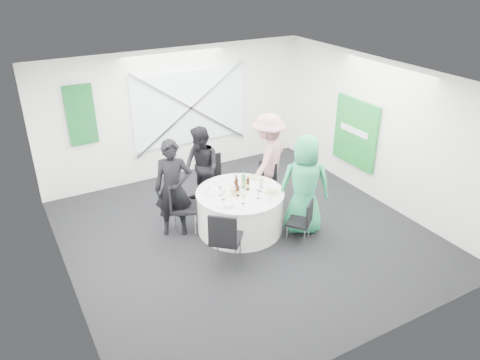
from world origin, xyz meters
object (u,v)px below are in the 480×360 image
chair_front_left (225,236)px  person_man_back (201,168)px  chair_back_left (178,203)px  chair_front_right (303,219)px  chair_back_right (265,182)px  person_woman_pink (268,159)px  green_water_bottle (244,182)px  banquet_table (240,211)px  person_man_back_left (173,188)px  person_woman_green (305,185)px  clear_water_bottle (233,190)px  chair_back (214,176)px

chair_front_left → person_man_back: 2.13m
chair_back_left → chair_front_right: chair_back_left is taller
chair_back_right → person_woman_pink: bearing=102.9°
chair_front_right → chair_front_left: bearing=-38.8°
person_man_back → green_water_bottle: 1.09m
banquet_table → person_woman_pink: bearing=34.2°
person_man_back_left → person_man_back: person_man_back_left is taller
person_man_back → person_woman_pink: size_ratio=0.89×
chair_back_left → person_woman_green: size_ratio=0.55×
chair_front_left → person_woman_pink: size_ratio=0.56×
green_water_bottle → person_woman_green: bearing=-39.1°
person_woman_green → chair_back_right: bearing=-55.1°
person_woman_pink → person_woman_green: 1.25m
person_woman_pink → clear_water_bottle: (-1.19, -0.74, -0.05)m
green_water_bottle → chair_front_right: bearing=-60.4°
person_man_back_left → person_man_back: (0.84, 0.66, -0.07)m
banquet_table → clear_water_bottle: (-0.17, -0.05, 0.49)m
chair_back → chair_front_right: chair_back is taller
chair_back_left → green_water_bottle: green_water_bottle is taller
chair_front_right → green_water_bottle: (-0.58, 1.03, 0.41)m
chair_front_right → banquet_table: bearing=-90.0°
chair_front_right → clear_water_bottle: clear_water_bottle is taller
person_man_back → clear_water_bottle: bearing=-8.6°
chair_front_right → green_water_bottle: 1.25m
person_man_back → person_woman_pink: person_woman_pink is taller
chair_back → person_woman_pink: bearing=-23.6°
chair_front_right → chair_back_right: bearing=-134.6°
clear_water_bottle → person_man_back: bearing=92.0°
chair_back_right → person_man_back_left: size_ratio=0.50×
chair_front_left → green_water_bottle: bearing=-91.1°
chair_front_right → person_woman_green: (0.25, 0.35, 0.44)m
person_woman_pink → chair_back: bearing=-60.5°
banquet_table → person_man_back_left: 1.26m
chair_back_right → person_man_back: bearing=-150.8°
chair_back_right → person_woman_green: person_woman_green is taller
chair_back → person_man_back: 0.36m
person_woman_pink → clear_water_bottle: bearing=-2.1°
chair_front_right → clear_water_bottle: bearing=-82.2°
person_woman_pink → person_man_back: bearing=-54.6°
chair_front_left → person_man_back_left: 1.44m
green_water_bottle → banquet_table: bearing=-139.1°
chair_back_right → green_water_bottle: size_ratio=2.91×
banquet_table → chair_back_right: 1.04m
chair_back → chair_front_left: size_ratio=0.96×
chair_front_left → person_man_back: size_ratio=0.63×
chair_front_left → person_woman_pink: (1.79, 1.59, 0.31)m
person_woman_pink → person_woman_green: size_ratio=1.01×
person_man_back_left → person_woman_pink: person_woman_pink is taller
chair_back → chair_back_left: chair_back_left is taller
person_man_back → chair_back: bearing=83.5°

